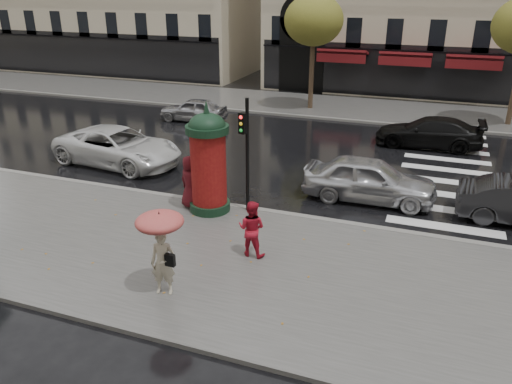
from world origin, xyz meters
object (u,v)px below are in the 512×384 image
at_px(woman_umbrella, 161,240).
at_px(traffic_light, 246,145).
at_px(car_black, 429,132).
at_px(morris_column, 208,159).
at_px(car_far_silver, 193,110).
at_px(car_silver, 369,179).
at_px(woman_red, 252,229).
at_px(car_white, 118,147).
at_px(man_burgundy, 190,182).

distance_m(woman_umbrella, traffic_light, 5.20).
bearing_deg(car_black, morris_column, -33.49).
height_order(woman_umbrella, traffic_light, traffic_light).
distance_m(morris_column, car_far_silver, 12.37).
distance_m(morris_column, car_black, 12.21).
bearing_deg(morris_column, car_silver, 31.37).
xyz_separation_m(woman_red, car_far_silver, (-8.40, 13.06, -0.29)).
height_order(car_white, car_far_silver, car_white).
bearing_deg(woman_red, woman_umbrella, 63.99).
distance_m(traffic_light, car_white, 7.62).
bearing_deg(woman_umbrella, car_silver, 63.89).
height_order(woman_umbrella, car_far_silver, woman_umbrella).
height_order(car_white, car_black, car_white).
distance_m(woman_umbrella, morris_column, 4.92).
distance_m(car_white, car_black, 14.16).
relative_size(man_burgundy, car_silver, 0.39).
bearing_deg(man_burgundy, morris_column, -161.80).
xyz_separation_m(man_burgundy, car_black, (7.21, 10.25, -0.33)).
bearing_deg(morris_column, traffic_light, 15.68).
xyz_separation_m(traffic_light, car_white, (-6.90, 2.80, -1.64)).
height_order(traffic_light, car_black, traffic_light).
xyz_separation_m(traffic_light, car_silver, (3.65, 2.61, -1.63)).
xyz_separation_m(woman_red, car_white, (-8.10, 5.46, -0.15)).
height_order(car_black, car_far_silver, car_black).
bearing_deg(car_far_silver, car_silver, 52.13).
xyz_separation_m(morris_column, traffic_light, (1.18, 0.33, 0.51)).
xyz_separation_m(woman_red, man_burgundy, (-3.06, 2.33, 0.10)).
height_order(man_burgundy, car_far_silver, man_burgundy).
bearing_deg(car_white, car_far_silver, 8.82).
xyz_separation_m(woman_umbrella, car_black, (5.49, 15.05, -0.87)).
relative_size(woman_red, traffic_light, 0.43).
height_order(car_silver, car_far_silver, car_silver).
bearing_deg(car_white, man_burgundy, -115.34).
distance_m(woman_umbrella, car_silver, 8.66).
height_order(woman_red, car_black, woman_red).
relative_size(woman_umbrella, man_burgundy, 1.21).
bearing_deg(man_burgundy, car_far_silver, -45.36).
relative_size(morris_column, car_silver, 0.81).
bearing_deg(woman_red, car_white, -31.45).
distance_m(traffic_light, car_silver, 4.77).
xyz_separation_m(woman_umbrella, car_far_silver, (-7.06, 15.54, -0.93)).
distance_m(woman_red, car_black, 13.25).
bearing_deg(traffic_light, morris_column, -164.32).
bearing_deg(car_far_silver, man_burgundy, 24.26).
distance_m(woman_umbrella, car_black, 16.05).
height_order(woman_red, car_far_silver, woman_red).
xyz_separation_m(woman_red, morris_column, (-2.37, 2.33, 0.98)).
relative_size(woman_red, car_black, 0.33).
relative_size(woman_umbrella, car_silver, 0.48).
bearing_deg(woman_red, car_silver, -112.40).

